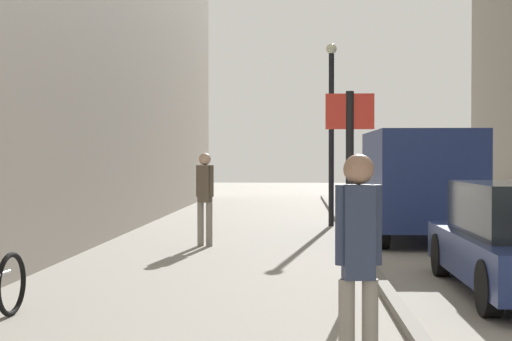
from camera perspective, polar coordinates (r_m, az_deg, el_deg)
ground_plane at (r=13.63m, az=1.36°, el=-6.51°), size 80.00×80.00×0.00m
kerb_strip at (r=13.67m, az=8.03°, el=-6.25°), size 0.16×40.00×0.12m
pedestrian_main_foreground at (r=5.73m, az=7.90°, el=-6.37°), size 0.36×0.23×1.80m
pedestrian_mid_block at (r=14.93m, az=-3.96°, el=-1.69°), size 0.36×0.26×1.88m
delivery_van at (r=16.51m, az=12.14°, el=-0.86°), size 2.10×5.17×2.33m
street_sign_post at (r=9.21m, az=7.23°, el=-0.46°), size 0.60×0.10×2.60m
lamp_post at (r=19.39m, az=5.83°, el=3.76°), size 0.28×0.28×4.76m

